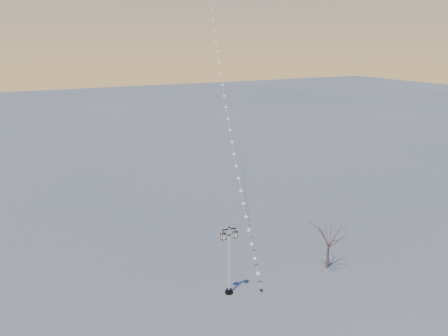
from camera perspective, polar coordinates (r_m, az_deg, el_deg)
ground at (r=33.13m, az=6.19°, el=-15.31°), size 300.00×300.00×0.00m
street_lamp at (r=30.87m, az=0.68°, el=-11.61°), size 1.31×0.58×5.18m
bare_tree at (r=35.17m, az=13.64°, el=-8.86°), size 2.29×2.29×3.79m
kite_train at (r=44.46m, az=-0.21°, el=14.27°), size 10.95×33.33×31.71m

